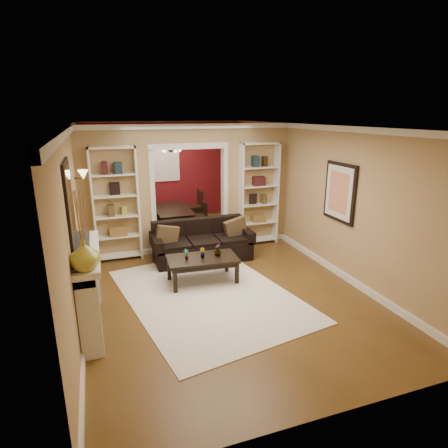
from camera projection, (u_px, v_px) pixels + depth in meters
name	position (u px, v px, depth m)	size (l,w,h in m)	color
floor	(206.00, 268.00, 7.33)	(8.00, 8.00, 0.00)	brown
ceiling	(204.00, 125.00, 6.56)	(8.00, 8.00, 0.00)	white
wall_back	(165.00, 170.00, 10.57)	(8.00, 8.00, 0.00)	tan
wall_front	(331.00, 296.00, 3.32)	(8.00, 8.00, 0.00)	tan
wall_left	(76.00, 210.00, 6.24)	(8.00, 8.00, 0.00)	tan
wall_right	(311.00, 192.00, 7.65)	(8.00, 8.00, 0.00)	tan
partition_wall	(189.00, 189.00, 8.03)	(4.50, 0.15, 2.70)	tan
red_back_panel	(166.00, 172.00, 10.55)	(4.44, 0.04, 2.64)	maroon
dining_window	(166.00, 164.00, 10.45)	(0.78, 0.03, 0.98)	#8CA5CC
area_rug	(208.00, 294.00, 6.24)	(2.46, 3.45, 0.01)	white
sofa	(202.00, 241.00, 7.64)	(2.04, 0.88, 0.80)	black
pillow_left	(167.00, 235.00, 7.34)	(0.43, 0.12, 0.43)	brown
pillow_right	(236.00, 228.00, 7.79)	(0.46, 0.13, 0.46)	brown
coffee_table	(203.00, 270.00, 6.65)	(1.22, 0.66, 0.46)	black
plant_left	(186.00, 254.00, 6.47)	(0.11, 0.07, 0.20)	#336626
plant_center	(202.00, 253.00, 6.56)	(0.10, 0.08, 0.18)	#336626
plant_right	(218.00, 250.00, 6.64)	(0.12, 0.12, 0.22)	#336626
bookshelf_left	(116.00, 205.00, 7.45)	(0.90, 0.30, 2.30)	white
bookshelf_right	(258.00, 194.00, 8.42)	(0.90, 0.30, 2.30)	white
fireplace	(91.00, 289.00, 5.15)	(0.32, 1.70, 1.16)	white
vase	(84.00, 255.00, 4.30)	(0.35, 0.35, 0.36)	#ADAA37
mirror	(70.00, 204.00, 4.76)	(0.03, 0.95, 1.10)	silver
wall_sconce	(80.00, 176.00, 6.63)	(0.18, 0.18, 0.22)	#FFE0A5
framed_art	(339.00, 192.00, 6.68)	(0.04, 0.85, 1.05)	black
dining_table	(174.00, 219.00, 9.69)	(0.89, 1.59, 0.56)	black
dining_chair_nw	(154.00, 217.00, 9.19)	(0.44, 0.44, 0.89)	black
dining_chair_ne	(197.00, 216.00, 9.56)	(0.37, 0.37, 0.76)	black
dining_chair_sw	(150.00, 212.00, 9.74)	(0.43, 0.43, 0.88)	black
dining_chair_se	(191.00, 207.00, 10.07)	(0.47, 0.47, 0.95)	black
chandelier	(174.00, 151.00, 9.20)	(0.50, 0.50, 0.30)	#3A2B1A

